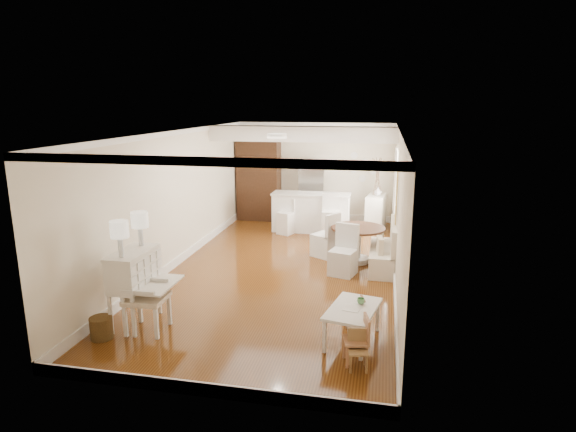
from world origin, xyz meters
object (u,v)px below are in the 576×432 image
(kids_table, at_px, (352,324))
(bar_stool_left, at_px, (286,217))
(kids_chair_a, at_px, (356,340))
(bar_stool_right, at_px, (331,216))
(secretary_bureau, at_px, (135,288))
(fridge, at_px, (324,191))
(breakfast_counter, at_px, (311,212))
(kids_chair_c, at_px, (358,350))
(kids_chair_b, at_px, (355,314))
(sideboard, at_px, (376,213))
(pantry_cabinet, at_px, (259,180))
(slip_chair_near, at_px, (343,250))
(slip_chair_far, at_px, (325,234))
(wicker_basket, at_px, (101,328))
(dining_table, at_px, (358,245))
(gustavian_armchair, at_px, (147,297))

(kids_table, bearing_deg, bar_stool_left, 110.99)
(kids_chair_a, relative_size, bar_stool_right, 0.60)
(secretary_bureau, distance_m, fridge, 7.32)
(kids_chair_a, xyz_separation_m, breakfast_counter, (-1.60, 6.48, 0.18))
(breakfast_counter, bearing_deg, secretary_bureau, -106.74)
(kids_chair_c, height_order, fridge, fridge)
(kids_chair_b, bearing_deg, sideboard, 164.67)
(kids_chair_b, distance_m, pantry_cabinet, 7.46)
(slip_chair_near, distance_m, slip_chair_far, 1.21)
(breakfast_counter, height_order, bar_stool_left, breakfast_counter)
(wicker_basket, bearing_deg, sideboard, 61.92)
(bar_stool_left, bearing_deg, slip_chair_far, -30.88)
(wicker_basket, xyz_separation_m, bar_stool_right, (2.64, 6.04, 0.39))
(wicker_basket, relative_size, breakfast_counter, 0.16)
(kids_chair_c, bearing_deg, slip_chair_far, 93.40)
(kids_chair_c, distance_m, bar_stool_right, 6.25)
(slip_chair_near, xyz_separation_m, slip_chair_far, (-0.50, 1.10, -0.00))
(slip_chair_far, height_order, bar_stool_right, bar_stool_right)
(wicker_basket, relative_size, dining_table, 0.28)
(bar_stool_left, bearing_deg, wicker_basket, -80.85)
(gustavian_armchair, distance_m, pantry_cabinet, 7.27)
(kids_chair_a, bearing_deg, bar_stool_left, -173.57)
(breakfast_counter, height_order, sideboard, breakfast_counter)
(kids_chair_c, xyz_separation_m, bar_stool_right, (-1.06, 6.15, 0.28))
(kids_chair_c, bearing_deg, dining_table, 84.65)
(breakfast_counter, bearing_deg, slip_chair_near, -70.23)
(secretary_bureau, height_order, kids_table, secretary_bureau)
(kids_table, relative_size, slip_chair_far, 1.03)
(slip_chair_near, height_order, slip_chair_far, slip_chair_near)
(slip_chair_near, relative_size, sideboard, 1.01)
(secretary_bureau, relative_size, kids_chair_c, 2.23)
(kids_table, height_order, slip_chair_near, slip_chair_near)
(pantry_cabinet, bearing_deg, slip_chair_far, -53.25)
(gustavian_armchair, height_order, sideboard, gustavian_armchair)
(breakfast_counter, bearing_deg, fridge, 79.22)
(secretary_bureau, distance_m, pantry_cabinet, 7.09)
(wicker_basket, relative_size, slip_chair_near, 0.32)
(slip_chair_near, height_order, bar_stool_right, bar_stool_right)
(wicker_basket, xyz_separation_m, pantry_cabinet, (0.36, 7.61, 0.99))
(kids_chair_c, relative_size, fridge, 0.29)
(kids_chair_b, height_order, bar_stool_left, bar_stool_left)
(sideboard, bearing_deg, kids_table, -84.45)
(secretary_bureau, relative_size, sideboard, 1.18)
(pantry_cabinet, bearing_deg, kids_chair_a, -66.44)
(dining_table, bearing_deg, fridge, 109.11)
(bar_stool_left, height_order, bar_stool_right, bar_stool_right)
(secretary_bureau, height_order, dining_table, secretary_bureau)
(kids_table, relative_size, kids_chair_a, 1.56)
(breakfast_counter, bearing_deg, dining_table, -59.49)
(gustavian_armchair, xyz_separation_m, kids_chair_b, (3.04, 0.58, -0.26))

